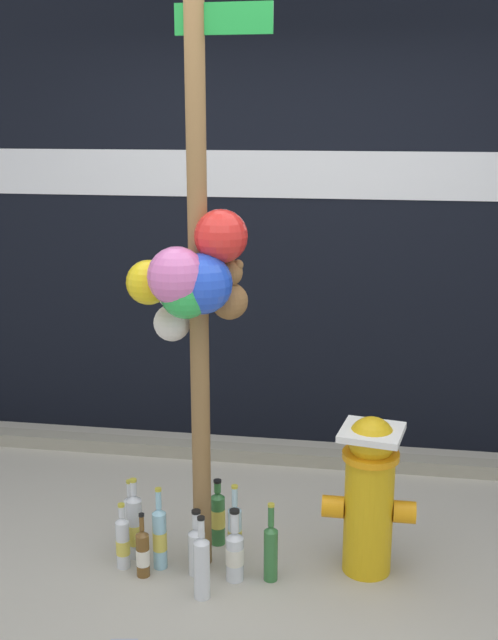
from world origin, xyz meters
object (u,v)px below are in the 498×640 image
Objects in this scene: bottle_4 at (197,548)px; memorial_post at (194,237)px; bottle_0 at (160,537)px; bottle_5 at (123,542)px; bottle_6 at (135,526)px; bottle_10 at (143,553)px; bottle_7 at (235,534)px; bottle_1 at (202,565)px; bottle_2 at (271,550)px; fire_hydrant at (369,492)px; bottle_8 at (131,519)px; bottle_9 at (235,553)px; bottle_3 at (218,517)px.

memorial_post is at bearing 88.62° from bottle_4.
bottle_0 reaches higher than bottle_5.
bottle_6 reaches higher than bottle_10.
bottle_4 is at bearing -16.76° from bottle_6.
bottle_5 is 0.51m from bottle_7.
bottle_7 reaches higher than bottle_10.
bottle_0 is at bearing 140.62° from bottle_1.
bottle_2 is (0.51, -0.02, -0.01)m from bottle_0.
fire_hydrant reaches higher than bottle_6.
bottle_0 is 1.04× the size of bottle_1.
memorial_post is 8.20× the size of bottle_8.
fire_hydrant is at bearing 8.01° from bottle_0.
bottle_8 is (-0.02, 0.17, 0.02)m from bottle_5.
bottle_2 is (0.27, 0.18, -0.01)m from bottle_1.
bottle_0 reaches higher than bottle_1.
bottle_0 is 0.17m from bottle_5.
bottle_2 is 1.21× the size of bottle_10.
bottle_7 is at bearing 70.80° from bottle_1.
bottle_7 is at bearing 21.49° from bottle_10.
bottle_4 is (0.18, -0.03, -0.03)m from bottle_0.
bottle_0 is 0.34m from bottle_7.
bottle_10 is (0.11, -0.05, -0.01)m from bottle_5.
bottle_7 is at bearing 11.37° from bottle_5.
bottle_9 is (0.18, -0.06, -1.41)m from memorial_post.
bottle_10 is at bearing -25.94° from bottle_5.
bottle_2 is 1.17× the size of bottle_5.
bottle_8 is at bearing 95.05° from bottle_5.
bottle_7 reaches higher than bottle_4.
bottle_1 is 0.44m from bottle_5.
bottle_7 is 0.12m from bottle_9.
bottle_9 is 0.42m from bottle_10.
bottle_8 is 1.02× the size of bottle_9.
bottle_7 reaches higher than bottle_6.
bottle_5 is at bearing 178.03° from bottle_9.
fire_hydrant is 0.82m from bottle_4.
bottle_4 is at bearing 174.41° from bottle_9.
bottle_1 is at bearing -39.38° from bottle_0.
bottle_5 is at bearing 157.11° from bottle_1.
fire_hydrant reaches higher than bottle_9.
memorial_post is 1.42m from bottle_6.
memorial_post reaches higher than bottle_2.
memorial_post is 1.45m from bottle_10.
fire_hydrant is at bearing -0.89° from bottle_8.
fire_hydrant is 2.22× the size of bottle_3.
bottle_9 is at bearing -6.82° from bottle_0.
bottle_4 is (-0.04, -0.27, -0.01)m from bottle_3.
bottle_0 is 0.99× the size of bottle_7.
bottle_8 is at bearing 166.48° from bottle_2.
bottle_9 reaches higher than bottle_4.
bottle_4 is (-0.34, -0.01, -0.02)m from bottle_2.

